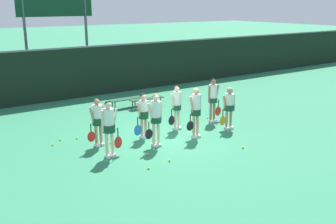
{
  "coord_description": "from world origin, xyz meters",
  "views": [
    {
      "loc": [
        -7.49,
        -11.0,
        4.63
      ],
      "look_at": [
        0.03,
        -0.01,
        0.93
      ],
      "focal_mm": 42.0,
      "sensor_mm": 36.0,
      "label": 1
    }
  ],
  "objects_px": {
    "tennis_ball_6": "(110,143)",
    "tennis_ball_7": "(147,154)",
    "bench_far": "(128,99)",
    "tennis_ball_2": "(149,168)",
    "player_4": "(98,119)",
    "scoreboard": "(55,11)",
    "player_6": "(177,105)",
    "player_7": "(213,96)",
    "player_5": "(143,112)",
    "tennis_ball_3": "(60,140)",
    "tennis_ball_4": "(77,138)",
    "tennis_ball_1": "(53,145)",
    "tennis_ball_0": "(243,148)",
    "player_1": "(156,115)",
    "bench_courtside": "(147,99)",
    "tennis_ball_8": "(169,161)",
    "player_0": "(109,124)",
    "player_2": "(196,109)",
    "tennis_ball_5": "(208,118)",
    "player_3": "(229,104)"
  },
  "relations": [
    {
      "from": "player_1",
      "to": "bench_courtside",
      "type": "bearing_deg",
      "value": 66.68
    },
    {
      "from": "bench_far",
      "to": "tennis_ball_2",
      "type": "relative_size",
      "value": 26.13
    },
    {
      "from": "player_3",
      "to": "player_1",
      "type": "bearing_deg",
      "value": -173.76
    },
    {
      "from": "tennis_ball_1",
      "to": "tennis_ball_8",
      "type": "bearing_deg",
      "value": -53.64
    },
    {
      "from": "tennis_ball_2",
      "to": "tennis_ball_6",
      "type": "xyz_separation_m",
      "value": [
        0.05,
        2.58,
        -0.0
      ]
    },
    {
      "from": "scoreboard",
      "to": "player_6",
      "type": "xyz_separation_m",
      "value": [
        1.43,
        -8.58,
        -3.28
      ]
    },
    {
      "from": "tennis_ball_2",
      "to": "tennis_ball_6",
      "type": "height_order",
      "value": "tennis_ball_2"
    },
    {
      "from": "tennis_ball_3",
      "to": "tennis_ball_4",
      "type": "distance_m",
      "value": 0.57
    },
    {
      "from": "bench_far",
      "to": "player_3",
      "type": "distance_m",
      "value": 5.26
    },
    {
      "from": "player_2",
      "to": "player_6",
      "type": "distance_m",
      "value": 1.14
    },
    {
      "from": "tennis_ball_2",
      "to": "player_3",
      "type": "bearing_deg",
      "value": 18.73
    },
    {
      "from": "tennis_ball_7",
      "to": "tennis_ball_5",
      "type": "bearing_deg",
      "value": 26.09
    },
    {
      "from": "bench_far",
      "to": "tennis_ball_6",
      "type": "relative_size",
      "value": 28.74
    },
    {
      "from": "scoreboard",
      "to": "tennis_ball_6",
      "type": "bearing_deg",
      "value": -99.07
    },
    {
      "from": "tennis_ball_5",
      "to": "player_2",
      "type": "bearing_deg",
      "value": -140.44
    },
    {
      "from": "player_3",
      "to": "player_5",
      "type": "bearing_deg",
      "value": 169.53
    },
    {
      "from": "player_0",
      "to": "tennis_ball_6",
      "type": "distance_m",
      "value": 1.57
    },
    {
      "from": "bench_far",
      "to": "tennis_ball_6",
      "type": "distance_m",
      "value": 4.87
    },
    {
      "from": "player_2",
      "to": "tennis_ball_7",
      "type": "distance_m",
      "value": 2.59
    },
    {
      "from": "bench_courtside",
      "to": "tennis_ball_4",
      "type": "bearing_deg",
      "value": -149.46
    },
    {
      "from": "scoreboard",
      "to": "player_0",
      "type": "height_order",
      "value": "scoreboard"
    },
    {
      "from": "tennis_ball_1",
      "to": "player_7",
      "type": "bearing_deg",
      "value": -8.22
    },
    {
      "from": "scoreboard",
      "to": "tennis_ball_8",
      "type": "bearing_deg",
      "value": -93.16
    },
    {
      "from": "player_5",
      "to": "player_6",
      "type": "xyz_separation_m",
      "value": [
        1.54,
        0.15,
        0.02
      ]
    },
    {
      "from": "player_5",
      "to": "player_4",
      "type": "bearing_deg",
      "value": 170.18
    },
    {
      "from": "tennis_ball_1",
      "to": "tennis_ball_8",
      "type": "relative_size",
      "value": 1.04
    },
    {
      "from": "player_4",
      "to": "tennis_ball_6",
      "type": "bearing_deg",
      "value": -12.92
    },
    {
      "from": "player_7",
      "to": "player_5",
      "type": "bearing_deg",
      "value": -174.97
    },
    {
      "from": "tennis_ball_8",
      "to": "bench_far",
      "type": "bearing_deg",
      "value": 71.85
    },
    {
      "from": "tennis_ball_6",
      "to": "tennis_ball_7",
      "type": "distance_m",
      "value": 1.69
    },
    {
      "from": "player_1",
      "to": "tennis_ball_1",
      "type": "height_order",
      "value": "player_1"
    },
    {
      "from": "player_4",
      "to": "bench_far",
      "type": "bearing_deg",
      "value": 44.99
    },
    {
      "from": "bench_courtside",
      "to": "player_1",
      "type": "bearing_deg",
      "value": -115.94
    },
    {
      "from": "bench_far",
      "to": "player_6",
      "type": "distance_m",
      "value": 3.95
    },
    {
      "from": "player_4",
      "to": "tennis_ball_3",
      "type": "height_order",
      "value": "player_4"
    },
    {
      "from": "tennis_ball_8",
      "to": "tennis_ball_5",
      "type": "bearing_deg",
      "value": 36.34
    },
    {
      "from": "bench_far",
      "to": "player_7",
      "type": "bearing_deg",
      "value": -68.98
    },
    {
      "from": "player_3",
      "to": "player_7",
      "type": "xyz_separation_m",
      "value": [
        0.1,
        1.04,
        0.09
      ]
    },
    {
      "from": "tennis_ball_1",
      "to": "tennis_ball_4",
      "type": "relative_size",
      "value": 0.99
    },
    {
      "from": "scoreboard",
      "to": "tennis_ball_0",
      "type": "relative_size",
      "value": 77.87
    },
    {
      "from": "tennis_ball_7",
      "to": "tennis_ball_1",
      "type": "bearing_deg",
      "value": 131.01
    },
    {
      "from": "scoreboard",
      "to": "tennis_ball_7",
      "type": "bearing_deg",
      "value": -94.95
    },
    {
      "from": "bench_courtside",
      "to": "tennis_ball_7",
      "type": "xyz_separation_m",
      "value": [
        -3.08,
        -5.06,
        -0.33
      ]
    },
    {
      "from": "bench_far",
      "to": "tennis_ball_2",
      "type": "xyz_separation_m",
      "value": [
        -2.91,
        -6.51,
        -0.33
      ]
    },
    {
      "from": "scoreboard",
      "to": "player_5",
      "type": "relative_size",
      "value": 3.36
    },
    {
      "from": "tennis_ball_3",
      "to": "bench_courtside",
      "type": "bearing_deg",
      "value": 24.24
    },
    {
      "from": "tennis_ball_0",
      "to": "player_7",
      "type": "bearing_deg",
      "value": 68.26
    },
    {
      "from": "player_2",
      "to": "player_6",
      "type": "relative_size",
      "value": 1.08
    },
    {
      "from": "tennis_ball_0",
      "to": "tennis_ball_5",
      "type": "xyz_separation_m",
      "value": [
        1.28,
        3.34,
        0.0
      ]
    },
    {
      "from": "player_1",
      "to": "player_2",
      "type": "height_order",
      "value": "same"
    }
  ]
}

